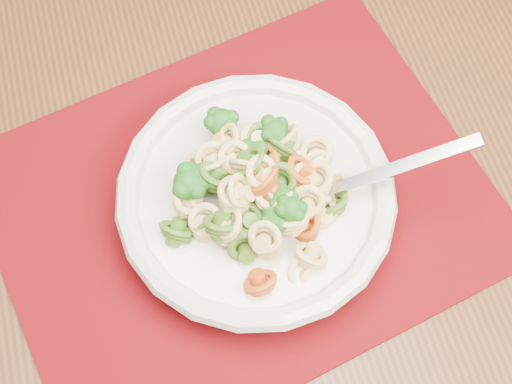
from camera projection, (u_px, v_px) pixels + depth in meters
dining_table at (159, 157)px, 0.76m from camera, size 1.56×1.19×0.74m
placemat at (241, 204)px, 0.63m from camera, size 0.43×0.34×0.00m
pasta_bowl at (256, 198)px, 0.60m from camera, size 0.23×0.23×0.04m
pasta_broccoli_heap at (256, 189)px, 0.58m from camera, size 0.20×0.20×0.06m
fork at (318, 195)px, 0.58m from camera, size 0.18×0.08×0.08m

